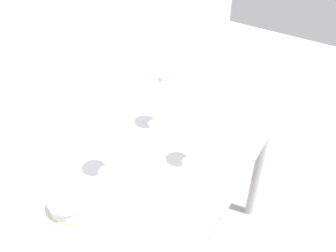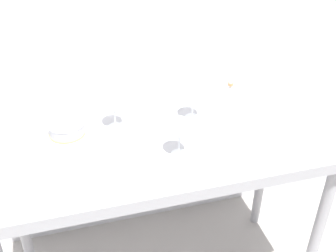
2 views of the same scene
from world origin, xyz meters
name	(u,v)px [view 1 (image 1 of 2)]	position (x,y,z in m)	size (l,w,h in m)	color
back_wall	(40,33)	(0.00, 0.49, 1.30)	(3.80, 0.04, 2.60)	silver
steel_counter	(158,176)	(0.00, -0.01, 0.79)	(1.40, 0.65, 0.90)	#A3A3A8
wine_glass_far_right	(154,104)	(0.16, 0.10, 1.01)	(0.09, 0.09, 0.16)	white
wine_glass_near_center	(190,140)	(0.04, -0.13, 1.02)	(0.08, 0.08, 0.16)	white
wine_glass_far_left	(103,147)	(-0.16, 0.12, 1.03)	(0.09, 0.09, 0.18)	white
tasting_sheet_upper	(198,109)	(0.35, -0.01, 0.90)	(0.18, 0.25, 0.00)	white
tasting_bowl	(70,202)	(-0.35, 0.12, 0.93)	(0.14, 0.14, 0.05)	#DBCC66
decanter_funnel	(160,85)	(0.37, 0.20, 0.94)	(0.11, 0.11, 0.13)	#BBBBBB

